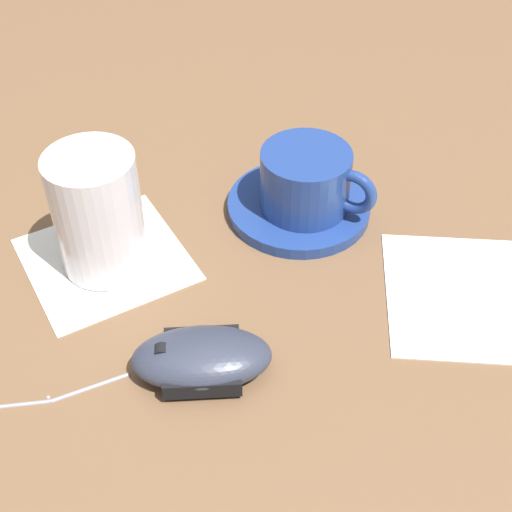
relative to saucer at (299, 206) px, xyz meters
name	(u,v)px	position (x,y,z in m)	size (l,w,h in m)	color
ground_plane	(256,288)	(0.09, 0.06, -0.01)	(3.00, 3.00, 0.00)	brown
saucer	(299,206)	(0.00, 0.00, 0.00)	(0.13, 0.13, 0.01)	navy
coffee_cup	(308,180)	(0.00, 0.01, 0.03)	(0.08, 0.10, 0.06)	navy
computer_mouse	(202,358)	(0.17, 0.10, 0.01)	(0.12, 0.10, 0.03)	#2D3342
napkin_under_glass	(106,259)	(0.17, -0.05, 0.00)	(0.13, 0.13, 0.00)	silver
drinking_glass	(98,213)	(0.17, -0.04, 0.05)	(0.07, 0.07, 0.11)	silver
napkin_spare	(472,295)	(-0.05, 0.17, 0.00)	(0.14, 0.14, 0.00)	silver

